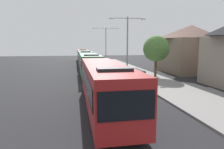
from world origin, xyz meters
TOP-DOWN VIEW (x-y plane):
  - bus_lead at (-1.30, 9.98)m, footprint 2.58×12.34m
  - bus_second_in_line at (-1.30, 24.04)m, footprint 2.58×10.76m
  - bus_middle at (-1.30, 37.33)m, footprint 2.58×11.36m
  - bus_fourth_in_line at (-1.30, 50.73)m, footprint 2.58×11.62m
  - white_suv at (2.40, 15.56)m, footprint 1.86×5.09m
  - streetlamp_mid at (4.10, 24.53)m, footprint 5.16×0.28m
  - streetlamp_far at (4.10, 44.87)m, footprint 6.38×0.28m
  - roadside_tree at (7.28, 21.77)m, footprint 3.41×3.41m
  - house_distant_gabled at (14.75, 25.84)m, footprint 8.25×9.18m

SIDE VIEW (x-z plane):
  - white_suv at x=2.40m, z-range 0.08..1.98m
  - bus_second_in_line at x=-1.30m, z-range 0.08..3.29m
  - bus_middle at x=-1.30m, z-range 0.09..3.30m
  - bus_fourth_in_line at x=-1.30m, z-range 0.09..3.30m
  - bus_lead at x=-1.30m, z-range 0.09..3.30m
  - house_distant_gabled at x=14.75m, z-range 0.07..7.46m
  - roadside_tree at x=7.28m, z-range 1.13..6.52m
  - streetlamp_mid at x=4.10m, z-range 1.02..9.07m
  - streetlamp_far at x=4.10m, z-range 1.11..9.42m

